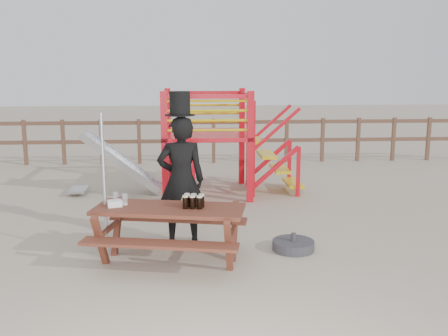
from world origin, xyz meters
The scene contains 10 objects.
ground centered at (0.00, 0.00, 0.00)m, with size 60.00×60.00×0.00m, color tan.
back_fence centered at (0.00, 7.00, 0.74)m, with size 15.09×0.09×1.20m.
playground_fort centered at (0.12, 3.58, 1.07)m, with size 4.71×1.84×2.10m.
picnic_table centered at (-0.40, -0.18, 0.47)m, with size 2.14×1.67×0.74m.
man_with_hat centered at (-0.26, 0.55, 0.98)m, with size 0.71×0.51×2.19m.
metal_pole centered at (-1.24, 0.01, 0.97)m, with size 0.04×0.04×1.94m, color #B2B2B7.
parasol_base centered at (1.30, 0.15, 0.07)m, with size 0.58×0.58×0.25m.
paper_bag centered at (-1.10, -0.09, 0.78)m, with size 0.18×0.14×0.08m, color white.
stout_pints centered at (-0.09, -0.22, 0.83)m, with size 0.28×0.20×0.17m.
empty_glasses centered at (-1.04, 0.02, 0.81)m, with size 0.20×0.16×0.15m.
Camera 1 is at (-0.11, -6.39, 2.46)m, focal length 40.00 mm.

